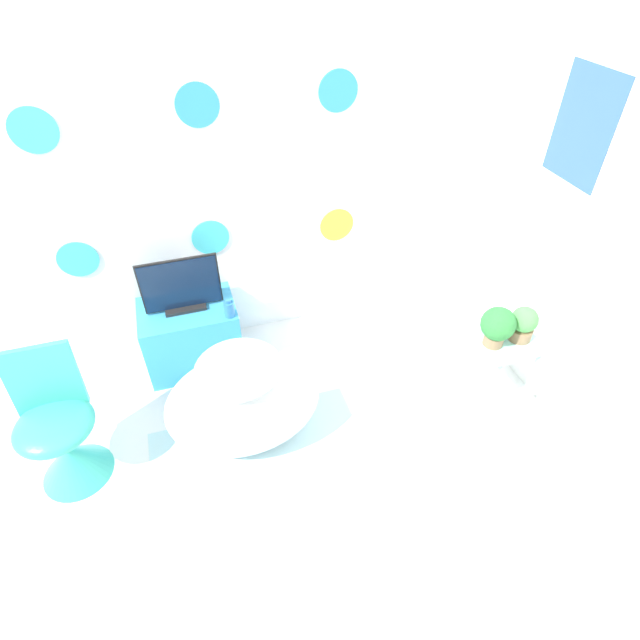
# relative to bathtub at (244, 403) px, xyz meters

# --- Properties ---
(ground_plane) EXTENTS (12.00, 12.00, 0.00)m
(ground_plane) POSITION_rel_bathtub_xyz_m (0.05, -1.00, -0.29)
(ground_plane) COLOR white
(wall_back_dotted) EXTENTS (4.42, 0.05, 2.60)m
(wall_back_dotted) POSITION_rel_bathtub_xyz_m (0.05, 0.96, 1.01)
(wall_back_dotted) COLOR white
(wall_back_dotted) RESTS_ON ground_plane
(wall_right) EXTENTS (0.06, 2.94, 2.60)m
(wall_right) POSITION_rel_bathtub_xyz_m (1.78, -0.03, 1.02)
(wall_right) COLOR silver
(wall_right) RESTS_ON ground_plane
(rug) EXTENTS (1.17, 0.71, 0.01)m
(rug) POSITION_rel_bathtub_xyz_m (0.03, -0.17, -0.29)
(rug) COLOR silver
(rug) RESTS_ON ground_plane
(bathtub) EXTENTS (0.83, 0.55, 0.57)m
(bathtub) POSITION_rel_bathtub_xyz_m (0.00, 0.00, 0.00)
(bathtub) COLOR white
(bathtub) RESTS_ON ground_plane
(chair) EXTENTS (0.38, 0.38, 0.77)m
(chair) POSITION_rel_bathtub_xyz_m (-0.92, 0.05, -0.03)
(chair) COLOR #38B2A3
(chair) RESTS_ON ground_plane
(tv_cabinet) EXTENTS (0.58, 0.40, 0.45)m
(tv_cabinet) POSITION_rel_bathtub_xyz_m (-0.21, 0.71, -0.06)
(tv_cabinet) COLOR #389ED6
(tv_cabinet) RESTS_ON ground_plane
(tv) EXTENTS (0.46, 0.12, 0.35)m
(tv) POSITION_rel_bathtub_xyz_m (-0.21, 0.71, 0.32)
(tv) COLOR black
(tv) RESTS_ON tv_cabinet
(vase) EXTENTS (0.06, 0.06, 0.12)m
(vase) POSITION_rel_bathtub_xyz_m (0.04, 0.55, 0.21)
(vase) COLOR #2D72B7
(vase) RESTS_ON tv_cabinet
(side_table) EXTENTS (0.37, 0.31, 0.51)m
(side_table) POSITION_rel_bathtub_xyz_m (1.43, -0.18, 0.10)
(side_table) COLOR #99E0D8
(side_table) RESTS_ON ground_plane
(potted_plant_left) EXTENTS (0.18, 0.18, 0.24)m
(potted_plant_left) POSITION_rel_bathtub_xyz_m (1.35, -0.19, 0.36)
(potted_plant_left) COLOR #8C6B4C
(potted_plant_left) RESTS_ON side_table
(potted_plant_right) EXTENTS (0.14, 0.14, 0.20)m
(potted_plant_right) POSITION_rel_bathtub_xyz_m (1.52, -0.19, 0.33)
(potted_plant_right) COLOR #8C6B4C
(potted_plant_right) RESTS_ON side_table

